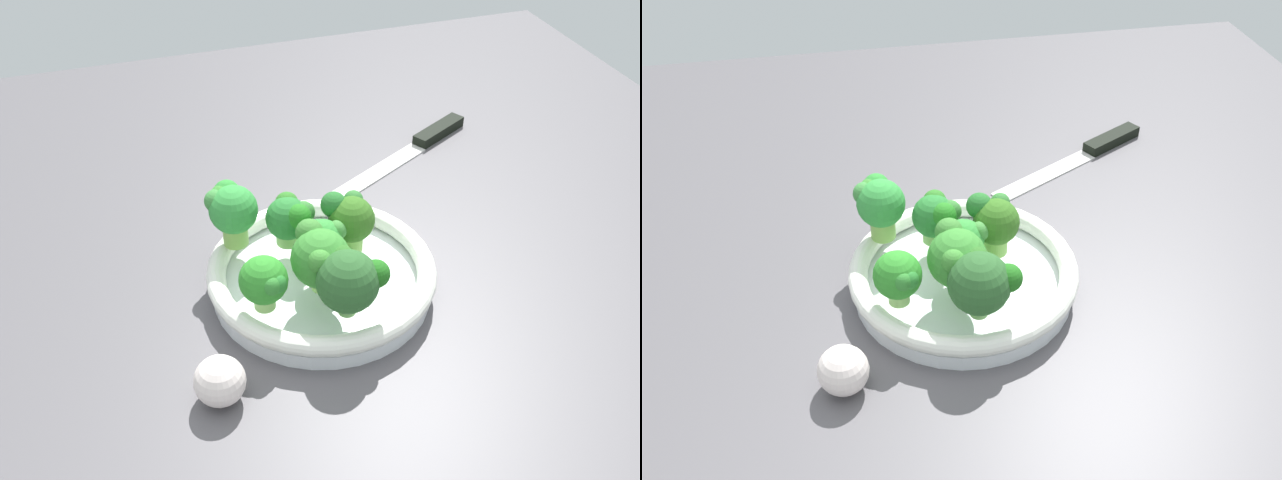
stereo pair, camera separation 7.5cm
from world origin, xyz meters
TOP-DOWN VIEW (x-y plane):
  - ground_plane at (0.00, 0.00)cm, footprint 130.00×130.00cm
  - bowl at (-0.17, -1.13)cm, footprint 24.75×24.75cm
  - broccoli_floret_0 at (-7.38, -6.12)cm, footprint 4.86×5.08cm
  - broccoli_floret_1 at (3.55, 0.63)cm, footprint 5.48×5.00cm
  - broccoli_floret_2 at (0.24, -8.88)cm, footprint 7.11×7.20cm
  - broccoli_floret_3 at (-2.16, 3.15)cm, footprint 5.39×5.38cm
  - broccoli_floret_4 at (-1.48, -5.00)cm, footprint 6.04×6.95cm
  - broccoli_floret_5 at (-8.14, 5.32)cm, footprint 5.56×5.95cm
  - broccoli_floret_6 at (0.17, -1.41)cm, footprint 4.75×4.87cm
  - knife at (22.43, 23.02)cm, footprint 24.48×14.88cm
  - garlic_bulb at (-13.59, -12.79)cm, footprint 4.88×4.88cm

SIDE VIEW (x-z plane):
  - ground_plane at x=0.00cm, z-range -2.50..0.00cm
  - knife at x=22.43cm, z-range -0.20..1.30cm
  - bowl at x=-0.17cm, z-range 0.04..3.87cm
  - garlic_bulb at x=-13.59cm, z-range 0.00..4.88cm
  - broccoli_floret_6 at x=0.17cm, z-range 4.31..9.72cm
  - broccoli_floret_3 at x=-2.16cm, z-range 4.39..10.02cm
  - broccoli_floret_0 at x=-7.38cm, z-range 4.26..10.15cm
  - broccoli_floret_1 at x=3.55cm, z-range 4.41..11.18cm
  - broccoli_floret_2 at x=0.24cm, z-range 4.31..11.37cm
  - broccoli_floret_4 at x=-1.48cm, z-range 4.44..11.40cm
  - broccoli_floret_5 at x=-8.14cm, z-range 4.73..11.87cm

